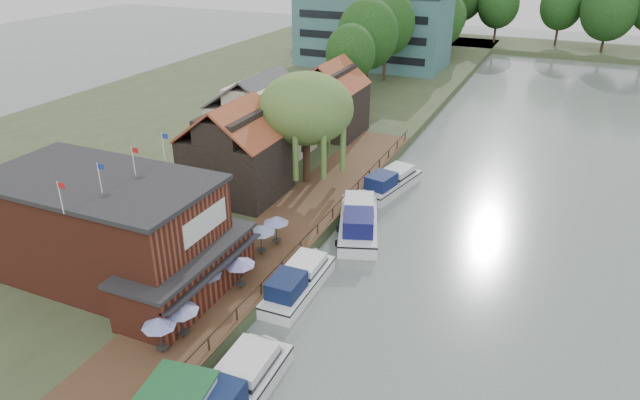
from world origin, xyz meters
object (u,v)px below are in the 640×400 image
at_px(umbrella_0, 161,335).
at_px(umbrella_5, 276,230).
at_px(pub, 128,234).
at_px(umbrella_2, 207,284).
at_px(willow, 306,129).
at_px(cruiser_0, 234,387).
at_px(umbrella_3, 240,273).
at_px(cruiser_2, 359,217).
at_px(cottage_c, 331,98).
at_px(cruiser_1, 297,278).
at_px(cottage_a, 235,150).
at_px(cottage_b, 262,115).
at_px(cruiser_3, 390,180).
at_px(umbrella_4, 261,240).
at_px(hotel_block, 373,29).
at_px(umbrella_1, 182,320).

relative_size(umbrella_0, umbrella_5, 1.00).
relative_size(pub, umbrella_2, 8.42).
height_order(willow, cruiser_0, willow).
bearing_deg(umbrella_3, umbrella_0, -95.53).
height_order(willow, umbrella_3, willow).
bearing_deg(willow, cruiser_2, -36.79).
bearing_deg(umbrella_5, umbrella_3, -84.69).
distance_m(cottage_c, cruiser_1, 31.31).
distance_m(cottage_a, cottage_b, 10.44).
height_order(umbrella_2, cruiser_3, umbrella_2).
bearing_deg(cruiser_0, willow, 105.58).
bearing_deg(umbrella_0, umbrella_4, 90.96).
height_order(cottage_a, umbrella_0, cottage_a).
relative_size(hotel_block, umbrella_3, 10.69).
xyz_separation_m(umbrella_2, cruiser_2, (4.94, 14.45, -1.00)).
relative_size(umbrella_0, umbrella_3, 1.00).
xyz_separation_m(pub, cruiser_2, (10.79, 14.55, -3.36)).
distance_m(umbrella_2, cruiser_3, 23.82).
xyz_separation_m(cottage_a, umbrella_2, (6.85, -14.91, -2.96)).
bearing_deg(umbrella_1, umbrella_0, -99.41).
bearing_deg(cottage_c, umbrella_3, -77.42).
bearing_deg(umbrella_1, cruiser_2, 77.30).
bearing_deg(hotel_block, cottage_b, -85.03).
distance_m(pub, cottage_a, 15.05).
xyz_separation_m(cottage_c, cruiser_2, (10.79, -19.45, -3.96)).
xyz_separation_m(pub, cruiser_1, (10.04, 4.64, -3.56)).
height_order(pub, umbrella_5, pub).
relative_size(willow, cruiser_0, 1.05).
bearing_deg(cottage_c, cruiser_1, -71.12).
relative_size(cottage_b, cruiser_3, 1.02).
xyz_separation_m(pub, cottage_b, (-4.00, 25.00, 0.60)).
relative_size(pub, cottage_a, 2.33).
xyz_separation_m(willow, cruiser_0, (8.10, -26.03, -5.00)).
height_order(hotel_block, umbrella_5, hotel_block).
bearing_deg(umbrella_0, umbrella_3, 84.47).
height_order(pub, hotel_block, hotel_block).
distance_m(hotel_block, cruiser_2, 59.78).
relative_size(hotel_block, cottage_a, 2.95).
distance_m(cottage_c, cruiser_0, 41.87).
bearing_deg(umbrella_4, cottage_c, 102.75).
relative_size(cottage_a, umbrella_3, 3.62).
bearing_deg(cottage_a, cruiser_0, -59.08).
bearing_deg(cottage_a, umbrella_4, -49.72).
relative_size(umbrella_0, cruiser_2, 0.23).
relative_size(umbrella_1, umbrella_5, 1.00).
relative_size(willow, cruiser_1, 1.15).
bearing_deg(umbrella_1, umbrella_2, 102.65).
bearing_deg(cottage_a, umbrella_5, -41.97).
height_order(cottage_b, cruiser_2, cottage_b).
relative_size(cottage_a, cruiser_0, 0.86).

